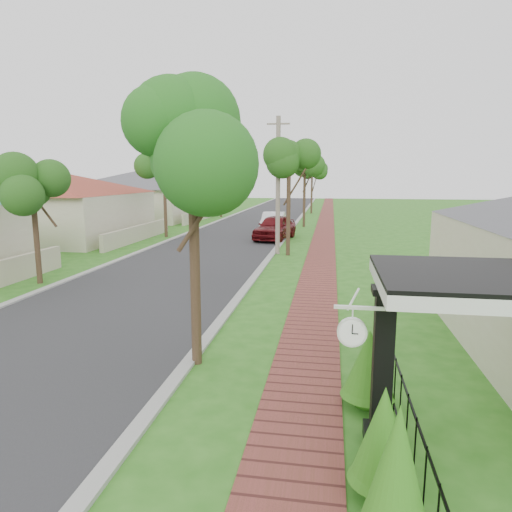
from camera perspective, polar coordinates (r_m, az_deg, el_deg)
The scene contains 16 objects.
ground at distance 9.60m, azimuth -14.96°, elevation -15.96°, with size 160.00×160.00×0.00m, color #296818.
road at distance 28.92m, azimuth -4.15°, elevation 1.69°, with size 7.00×120.00×0.02m, color #28282B.
kerb_right at distance 28.30m, azimuth 3.05°, elevation 1.52°, with size 0.30×120.00×0.10m, color #9E9E99.
kerb_left at distance 29.98m, azimuth -10.96°, elevation 1.82°, with size 0.30×120.00×0.10m, color #9E9E99.
sidewalk at distance 28.14m, azimuth 8.32°, elevation 1.38°, with size 1.50×120.00×0.03m, color brown.
porch_post at distance 7.52m, azimuth 15.48°, elevation -14.12°, with size 0.48×0.48×2.52m.
picket_fence at distance 8.70m, azimuth 16.96°, elevation -14.99°, with size 0.03×8.02×1.00m.
street_trees at distance 35.29m, azimuth -1.42°, elevation 10.58°, with size 10.70×37.65×5.89m.
hedge_row at distance 6.98m, azimuth 15.16°, elevation -19.13°, with size 0.86×4.34×1.94m.
far_house_red at distance 33.56m, azimuth -24.62°, elevation 5.97°, with size 15.56×15.56×4.60m.
far_house_grey at distance 45.84m, azimuth -14.82°, elevation 7.37°, with size 15.56×15.56×4.60m.
parked_car_red at distance 30.15m, azimuth 2.39°, elevation 3.58°, with size 1.90×4.72×1.61m, color #5A0D11.
parked_car_white at distance 33.93m, azimuth 2.18°, elevation 4.19°, with size 1.58×4.53×1.49m, color white.
near_tree at distance 9.77m, azimuth -7.97°, elevation 12.19°, with size 2.22×2.22×5.69m.
utility_pole at distance 24.33m, azimuth 2.76°, elevation 8.80°, with size 1.20×0.24×7.20m.
station_clock at distance 6.80m, azimuth 11.97°, elevation -9.06°, with size 0.72×0.13×0.61m.
Camera 1 is at (3.70, -7.83, 4.14)m, focal length 32.00 mm.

